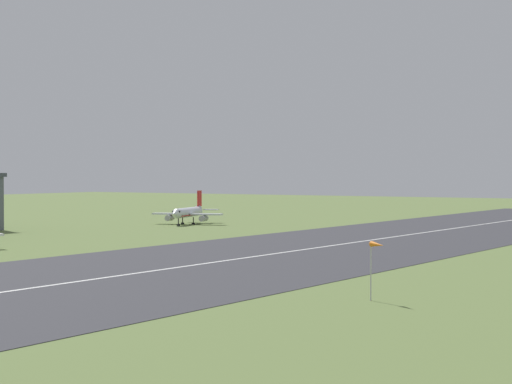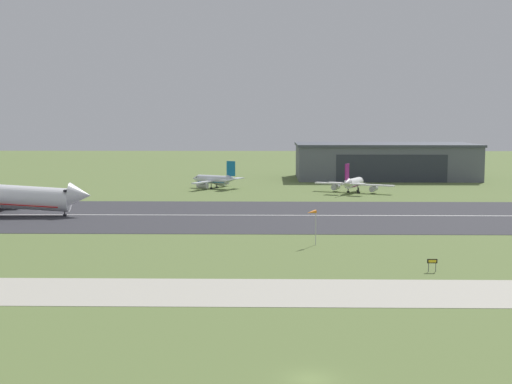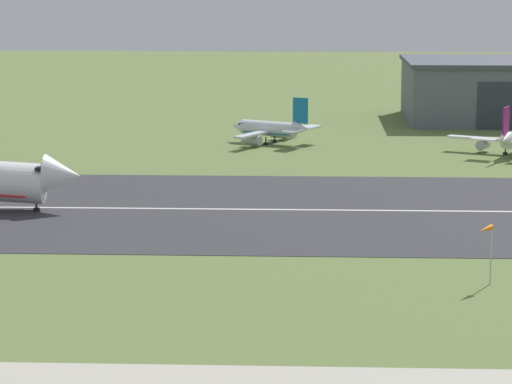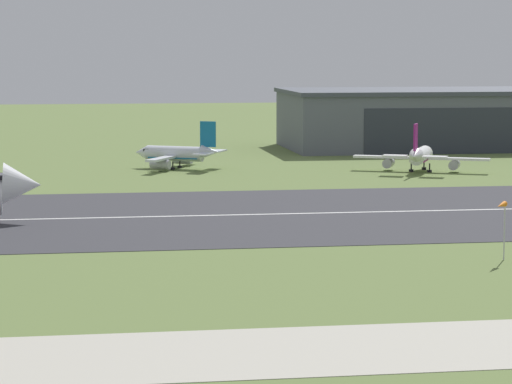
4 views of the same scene
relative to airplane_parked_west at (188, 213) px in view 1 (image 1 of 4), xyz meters
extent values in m
plane|color=olive|center=(-112.48, -114.76, -2.92)|extent=(743.43, 743.43, 0.00)
cube|color=#333338|center=(-112.48, -63.25, -2.89)|extent=(503.43, 53.62, 0.06)
cube|color=silver|center=(-112.48, -63.25, -2.86)|extent=(453.09, 0.70, 0.01)
cylinder|color=silver|center=(-0.31, -0.08, 0.10)|extent=(15.22, 6.20, 2.40)
cone|color=silver|center=(-8.65, -2.30, 0.10)|extent=(2.71, 2.88, 2.40)
cone|color=silver|center=(8.39, 2.23, 0.53)|extent=(3.34, 2.83, 2.16)
cube|color=black|center=(-7.50, -1.99, 0.58)|extent=(1.59, 2.26, 0.44)
cube|color=red|center=(-0.31, -0.08, -0.56)|extent=(13.73, 5.70, 0.20)
cube|color=silver|center=(-1.92, 4.82, -0.32)|extent=(4.36, 8.25, 0.40)
cylinder|color=#A8A8B2|center=(-2.22, 4.08, -1.31)|extent=(3.40, 2.24, 1.49)
cube|color=silver|center=(0.72, -5.14, -0.32)|extent=(4.36, 8.25, 0.40)
cylinder|color=#A8A8B2|center=(0.09, -4.65, -1.31)|extent=(3.40, 2.24, 1.49)
cube|color=red|center=(7.97, 2.12, 3.34)|extent=(2.60, 0.94, 4.08)
cube|color=silver|center=(7.58, 5.16, 0.46)|extent=(3.15, 4.14, 0.24)
cube|color=silver|center=(9.14, -0.72, 0.46)|extent=(3.15, 4.14, 0.24)
cylinder|color=black|center=(-6.45, -1.71, -2.01)|extent=(0.24, 0.24, 1.82)
cylinder|color=black|center=(-6.45, -1.71, -2.70)|extent=(0.84, 0.84, 0.44)
cylinder|color=black|center=(-0.48, 1.36, -2.01)|extent=(0.24, 0.24, 1.82)
cylinder|color=black|center=(-0.48, 1.36, -2.70)|extent=(0.84, 0.84, 0.44)
cylinder|color=black|center=(0.26, -1.42, -2.01)|extent=(0.24, 0.24, 1.82)
cylinder|color=black|center=(0.26, -1.42, -2.70)|extent=(0.84, 0.84, 0.44)
cylinder|color=#B7B7BC|center=(-107.90, -101.24, 0.20)|extent=(0.14, 0.14, 6.25)
cone|color=orange|center=(-108.75, -102.38, 3.08)|extent=(2.00, 2.41, 0.60)
camera|label=1|loc=(-203.11, -146.10, 10.93)|focal=70.00mm
camera|label=2|loc=(-116.04, -225.50, 19.45)|focal=50.00mm
camera|label=3|loc=(-126.45, -222.15, 28.69)|focal=85.00mm
camera|label=4|loc=(-152.97, -221.82, 19.51)|focal=85.00mm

